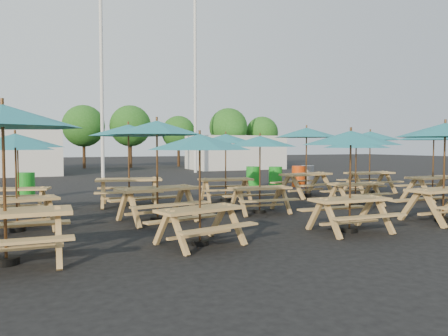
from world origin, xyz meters
name	(u,v)px	position (x,y,z in m)	size (l,w,h in m)	color
ground	(244,206)	(0.00, 0.00, 0.00)	(120.00, 120.00, 0.00)	black
picnic_unit_0	(3,124)	(-6.42, -4.31, 2.20)	(2.50, 2.50, 2.52)	tan
picnic_unit_1	(15,145)	(-6.30, -1.46, 1.86)	(2.37, 2.37, 2.14)	tan
picnic_unit_2	(18,148)	(-6.29, 1.44, 1.78)	(2.36, 2.36, 2.05)	tan
picnic_unit_3	(200,148)	(-3.17, -4.32, 1.82)	(2.38, 2.38, 2.10)	tan
picnic_unit_4	(157,133)	(-3.18, -1.50, 2.17)	(2.72, 2.72, 2.49)	tan
picnic_unit_5	(128,135)	(-3.21, 1.53, 2.20)	(2.84, 2.84, 2.52)	tan
picnic_unit_6	(351,143)	(0.21, -4.53, 1.91)	(2.18, 2.18, 2.20)	tan
picnic_unit_7	(260,145)	(-0.24, -1.39, 1.87)	(2.18, 2.18, 2.15)	tan
picnic_unit_8	(226,142)	(-0.04, 1.29, 1.97)	(2.46, 2.46, 2.26)	tan
picnic_unit_9	(445,135)	(3.16, -4.48, 2.12)	(2.33, 2.33, 2.43)	tan
picnic_unit_10	(356,147)	(3.14, -1.39, 1.83)	(2.11, 2.11, 2.10)	tan
picnic_unit_11	(306,136)	(3.19, 1.27, 2.20)	(2.78, 2.78, 2.53)	tan
picnic_unit_13	(434,139)	(6.46, -1.42, 2.09)	(2.35, 2.35, 2.41)	tan
picnic_unit_14	(370,139)	(6.19, 1.28, 2.11)	(2.47, 2.47, 2.43)	tan
waste_bin_0	(26,186)	(-6.10, 4.52, 0.47)	(0.58, 0.58, 0.93)	#1A9221
waste_bin_1	(253,177)	(2.99, 4.98, 0.47)	(0.58, 0.58, 0.93)	#1A9221
waste_bin_2	(275,177)	(3.83, 4.47, 0.47)	(0.58, 0.58, 0.93)	#1A9221
waste_bin_3	(298,176)	(5.09, 4.55, 0.47)	(0.58, 0.58, 0.93)	#E7430D
waste_bin_4	(308,176)	(5.72, 4.74, 0.47)	(0.58, 0.58, 0.93)	gray
mast_0	(102,73)	(-2.00, 14.00, 6.00)	(0.20, 0.20, 12.00)	silver
mast_1	(195,84)	(4.50, 16.00, 6.00)	(0.20, 0.20, 12.00)	silver
event_tent_1	(235,152)	(9.00, 19.00, 1.30)	(7.00, 4.00, 2.60)	silver
tree_2	(20,135)	(-6.39, 23.65, 2.62)	(2.59, 2.59, 3.93)	#382314
tree_3	(84,126)	(-1.75, 24.72, 3.41)	(3.36, 3.36, 5.09)	#382314
tree_4	(130,126)	(1.90, 24.26, 3.46)	(3.41, 3.41, 5.17)	#382314
tree_5	(178,133)	(6.22, 24.67, 2.97)	(2.94, 2.94, 4.45)	#382314
tree_6	(228,127)	(10.23, 22.90, 3.43)	(3.38, 3.38, 5.13)	#382314
tree_7	(262,133)	(13.63, 22.92, 2.99)	(2.95, 2.95, 4.48)	#382314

